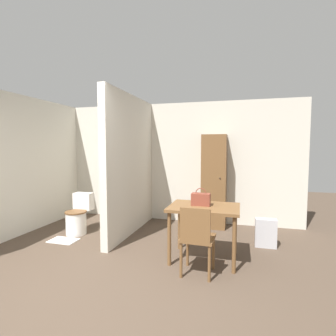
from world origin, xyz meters
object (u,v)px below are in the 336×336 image
(handbag, at_px, (201,199))
(wooden_cabinet, at_px, (214,181))
(space_heater, at_px, (266,233))
(wooden_chair, at_px, (197,237))
(dining_table, at_px, (204,213))
(toilet, at_px, (78,217))

(handbag, xyz_separation_m, wooden_cabinet, (0.03, 1.57, 0.06))
(handbag, xyz_separation_m, space_heater, (0.93, 0.71, -0.63))
(wooden_cabinet, bearing_deg, handbag, -91.15)
(wooden_chair, height_order, space_heater, wooden_chair)
(handbag, bearing_deg, dining_table, -33.38)
(wooden_chair, distance_m, handbag, 0.63)
(wooden_chair, bearing_deg, space_heater, 55.79)
(toilet, bearing_deg, handbag, -12.16)
(dining_table, relative_size, space_heater, 2.13)
(wooden_chair, xyz_separation_m, toilet, (-2.35, 1.02, -0.18))
(dining_table, distance_m, toilet, 2.46)
(wooden_chair, relative_size, space_heater, 1.93)
(space_heater, bearing_deg, handbag, -142.82)
(dining_table, relative_size, toilet, 1.34)
(toilet, bearing_deg, space_heater, 3.60)
(wooden_chair, xyz_separation_m, space_heater, (0.90, 1.22, -0.26))
(handbag, bearing_deg, space_heater, 37.18)
(dining_table, height_order, handbag, handbag)
(dining_table, distance_m, handbag, 0.20)
(wooden_chair, distance_m, space_heater, 1.54)
(wooden_chair, bearing_deg, handbag, 95.60)
(dining_table, height_order, space_heater, dining_table)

